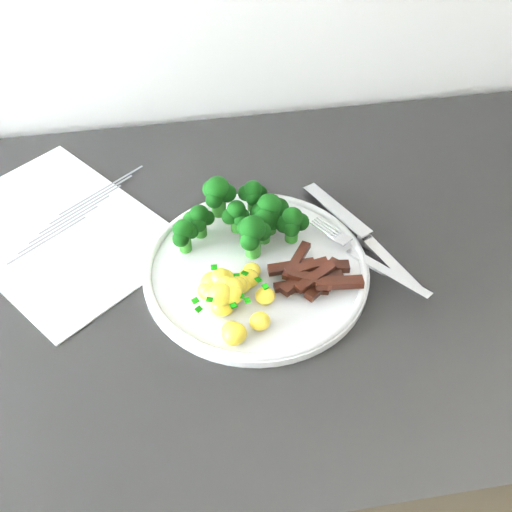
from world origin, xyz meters
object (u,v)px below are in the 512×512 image
object	(u,v)px
beef_strips	(313,276)
recipe_paper	(59,231)
plate	(256,269)
potatoes	(230,294)
counter	(267,445)
fork	(371,261)
broccoli	(245,215)
knife	(373,247)

from	to	relation	value
beef_strips	recipe_paper	bearing A→B (deg)	154.21
plate	potatoes	xyz separation A→B (m)	(-0.04, -0.05, 0.02)
counter	recipe_paper	xyz separation A→B (m)	(-0.26, 0.10, 0.47)
beef_strips	fork	xyz separation A→B (m)	(0.07, 0.01, -0.00)
broccoli	fork	size ratio (longest dim) A/B	1.09
plate	knife	xyz separation A→B (m)	(0.15, 0.01, 0.00)
plate	knife	world-z (taller)	knife
counter	beef_strips	distance (m)	0.49
broccoli	fork	bearing A→B (deg)	-28.36
broccoli	potatoes	xyz separation A→B (m)	(-0.03, -0.11, -0.02)
recipe_paper	plate	size ratio (longest dim) A/B	1.36
broccoli	fork	xyz separation A→B (m)	(0.14, -0.08, -0.03)
beef_strips	counter	bearing A→B (deg)	132.74
beef_strips	plate	bearing A→B (deg)	151.89
broccoli	knife	world-z (taller)	broccoli
broccoli	knife	xyz separation A→B (m)	(0.15, -0.05, -0.04)
recipe_paper	plate	xyz separation A→B (m)	(0.24, -0.11, 0.01)
recipe_paper	potatoes	size ratio (longest dim) A/B	3.28
recipe_paper	beef_strips	xyz separation A→B (m)	(0.30, -0.15, 0.02)
broccoli	knife	size ratio (longest dim) A/B	0.81
plate	fork	size ratio (longest dim) A/B	1.77
counter	knife	xyz separation A→B (m)	(0.13, 0.00, 0.48)
counter	plate	distance (m)	0.48
plate	potatoes	bearing A→B (deg)	-127.68
potatoes	fork	size ratio (longest dim) A/B	0.73
broccoli	potatoes	bearing A→B (deg)	-107.60
beef_strips	knife	bearing A→B (deg)	27.26
recipe_paper	potatoes	bearing A→B (deg)	-38.65
recipe_paper	potatoes	xyz separation A→B (m)	(0.20, -0.16, 0.02)
counter	broccoli	world-z (taller)	broccoli
potatoes	counter	bearing A→B (deg)	44.40
recipe_paper	fork	xyz separation A→B (m)	(0.37, -0.13, 0.02)
knife	counter	bearing A→B (deg)	-179.10
broccoli	beef_strips	xyz separation A→B (m)	(0.07, -0.09, -0.02)
counter	knife	bearing A→B (deg)	0.90
counter	potatoes	bearing A→B (deg)	-135.60
recipe_paper	potatoes	world-z (taller)	potatoes
broccoli	beef_strips	size ratio (longest dim) A/B	1.60
recipe_paper	broccoli	size ratio (longest dim) A/B	2.20
counter	broccoli	distance (m)	0.52
potatoes	knife	bearing A→B (deg)	17.99
recipe_paper	fork	bearing A→B (deg)	-19.23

